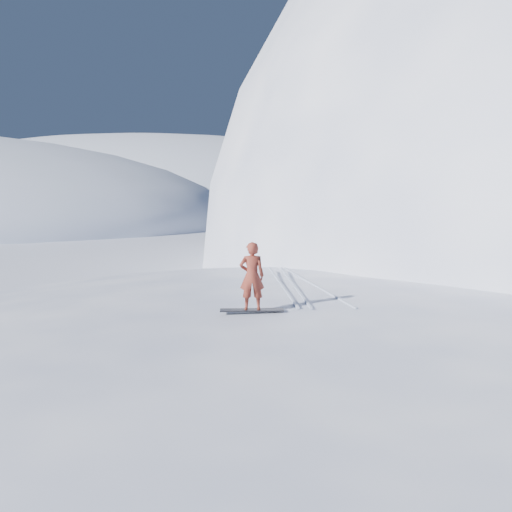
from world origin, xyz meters
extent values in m
plane|color=white|center=(0.00, 0.00, 0.00)|extent=(400.00, 400.00, 0.00)
ellipsoid|color=white|center=(1.00, 3.00, 0.00)|extent=(36.00, 28.00, 4.80)
ellipsoid|color=white|center=(10.00, 20.00, 0.00)|extent=(28.00, 24.00, 18.00)
ellipsoid|color=white|center=(-40.00, 110.00, 0.00)|extent=(140.00, 90.00, 36.00)
ellipsoid|color=white|center=(-4.00, -2.00, 0.00)|extent=(6.00, 5.40, 0.80)
ellipsoid|color=white|center=(-2.00, 6.00, 0.00)|extent=(7.00, 6.30, 1.00)
cube|color=black|center=(-2.28, 1.35, 2.41)|extent=(1.45, 0.46, 0.02)
imported|color=maroon|center=(-2.28, 1.35, 3.19)|extent=(0.60, 0.44, 1.52)
cube|color=silver|center=(-1.77, 4.61, 2.42)|extent=(1.11, 5.92, 0.04)
cube|color=silver|center=(-1.41, 4.61, 2.42)|extent=(1.00, 5.94, 0.04)
cube|color=silver|center=(-0.84, 4.61, 2.42)|extent=(1.88, 5.73, 0.04)
camera|label=1|loc=(-1.18, -9.51, 5.09)|focal=35.00mm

